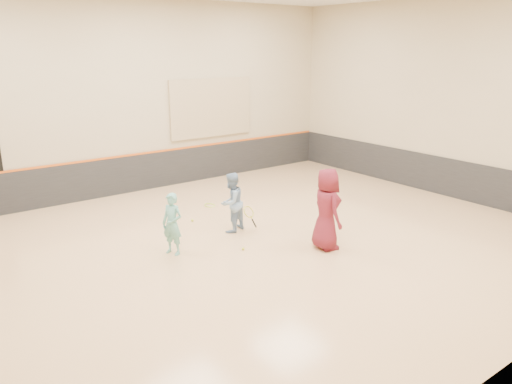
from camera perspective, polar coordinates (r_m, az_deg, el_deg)
room at (r=11.54m, az=-0.99°, el=-2.51°), size 15.04×12.04×6.22m
wainscot_back at (r=16.61m, az=-13.21°, el=2.16°), size 14.90×0.04×1.20m
wainscot_right at (r=16.93m, az=19.92°, el=1.86°), size 0.04×11.90×1.20m
accent_stripe at (r=16.47m, az=-13.33°, el=4.24°), size 14.90×0.03×0.06m
acoustic_panel at (r=17.55m, az=-5.13°, el=9.57°), size 3.20×0.08×2.00m
girl at (r=11.34m, az=-9.54°, el=-3.63°), size 0.52×0.61×1.42m
instructor at (r=12.55m, az=-2.82°, el=-1.20°), size 0.89×0.79×1.53m
young_man at (r=11.54m, az=8.08°, el=-1.94°), size 0.83×1.06×1.91m
held_racket at (r=12.66m, az=-0.85°, el=-2.29°), size 0.43×0.43×0.62m
spare_racket at (r=14.81m, az=-5.30°, el=-1.32°), size 0.73×0.73×0.14m
ball_under_racket at (r=11.61m, az=-1.48°, el=-6.50°), size 0.07×0.07×0.07m
ball_in_hand at (r=11.47m, az=9.08°, el=-0.55°), size 0.07×0.07×0.07m
ball_beside_spare at (r=13.56m, az=-7.29°, el=-3.23°), size 0.07×0.07×0.07m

